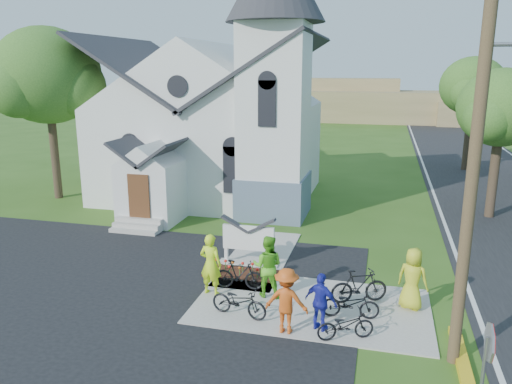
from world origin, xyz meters
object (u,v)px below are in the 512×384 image
(cyclist_2, at_px, (321,302))
(bike_4, at_px, (345,325))
(utility_pole, at_px, (479,144))
(stop_sign, at_px, (487,358))
(cyclist_1, at_px, (268,266))
(cyclist_4, at_px, (413,279))
(cyclist_0, at_px, (211,264))
(bike_0, at_px, (239,301))
(cyclist_3, at_px, (286,301))
(bike_1, at_px, (239,275))
(bike_2, at_px, (350,304))
(church_sign, at_px, (248,238))
(bike_3, at_px, (359,286))

(cyclist_2, distance_m, bike_4, 0.88)
(utility_pole, bearing_deg, stop_sign, -88.51)
(cyclist_1, xyz_separation_m, cyclist_4, (4.33, 0.24, -0.04))
(stop_sign, distance_m, cyclist_4, 5.43)
(cyclist_0, height_order, bike_0, cyclist_0)
(stop_sign, relative_size, bike_4, 1.60)
(utility_pole, distance_m, cyclist_3, 6.19)
(cyclist_0, bearing_deg, bike_1, -137.50)
(cyclist_0, relative_size, bike_2, 1.20)
(utility_pole, height_order, bike_0, utility_pole)
(church_sign, distance_m, utility_pole, 9.18)
(bike_2, bearing_deg, cyclist_1, 66.83)
(stop_sign, xyz_separation_m, bike_0, (-5.86, 3.52, -1.28))
(cyclist_2, xyz_separation_m, bike_4, (0.70, -0.33, -0.41))
(stop_sign, relative_size, bike_2, 1.50)
(cyclist_1, xyz_separation_m, bike_3, (2.80, 0.23, -0.45))
(church_sign, height_order, cyclist_0, cyclist_0)
(cyclist_2, height_order, bike_3, cyclist_2)
(bike_3, distance_m, cyclist_4, 1.58)
(cyclist_1, relative_size, cyclist_2, 1.20)
(church_sign, height_order, cyclist_1, cyclist_1)
(church_sign, xyz_separation_m, bike_0, (0.78, -3.88, -0.52))
(cyclist_1, xyz_separation_m, bike_4, (2.58, -2.03, -0.58))
(cyclist_1, xyz_separation_m, cyclist_2, (1.88, -1.70, -0.17))
(utility_pole, height_order, cyclist_3, utility_pole)
(cyclist_3, bearing_deg, cyclist_1, -62.69)
(bike_0, relative_size, cyclist_2, 1.06)
(cyclist_0, height_order, bike_2, cyclist_0)
(cyclist_1, distance_m, bike_1, 1.14)
(cyclist_3, height_order, bike_4, cyclist_3)
(cyclist_3, bearing_deg, bike_3, -127.38)
(bike_2, xyz_separation_m, cyclist_3, (-1.62, -1.22, 0.48))
(cyclist_0, height_order, bike_3, cyclist_0)
(bike_2, bearing_deg, bike_1, 67.97)
(bike_0, bearing_deg, cyclist_0, 58.17)
(stop_sign, bearing_deg, cyclist_1, 136.86)
(church_sign, distance_m, bike_4, 5.87)
(stop_sign, relative_size, cyclist_2, 1.51)
(utility_pole, xyz_separation_m, cyclist_2, (-3.42, 0.63, -4.53))
(cyclist_1, distance_m, cyclist_3, 2.26)
(cyclist_1, bearing_deg, utility_pole, 155.12)
(church_sign, relative_size, bike_3, 1.24)
(bike_4, bearing_deg, bike_0, 56.80)
(cyclist_1, height_order, bike_4, cyclist_1)
(cyclist_1, distance_m, cyclist_4, 4.34)
(bike_0, bearing_deg, bike_3, -50.42)
(cyclist_4, relative_size, bike_4, 1.22)
(stop_sign, xyz_separation_m, bike_1, (-6.37, 5.26, -1.24))
(church_sign, height_order, bike_4, church_sign)
(cyclist_1, bearing_deg, cyclist_3, 114.89)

